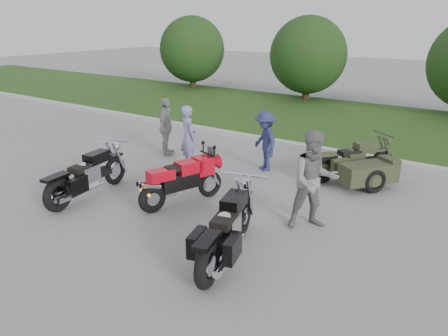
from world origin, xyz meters
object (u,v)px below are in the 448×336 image
Objects in this scene: sportbike_red at (180,180)px; cruiser_sidecar at (361,168)px; person_grey at (314,181)px; person_denim at (265,141)px; person_back at (166,127)px; cruiser_right at (226,233)px; person_stripe at (188,137)px; cruiser_left at (85,178)px.

cruiser_sidecar is at bearing 69.39° from sportbike_red.
person_grey reaches higher than person_denim.
person_grey reaches higher than sportbike_red.
person_back is (-5.49, 1.93, -0.11)m from person_grey.
cruiser_right reaches higher than sportbike_red.
person_back reaches higher than cruiser_right.
sportbike_red is 2.58m from person_stripe.
person_denim is (-2.44, 2.40, -0.17)m from person_grey.
cruiser_sidecar is (0.67, 4.72, -0.08)m from cruiser_right.
cruiser_left is 3.62m from person_back.
person_stripe is at bearing 119.23° from person_grey.
person_stripe is 2.04m from person_denim.
person_back is at bearing 155.47° from sportbike_red.
cruiser_sidecar is (4.75, 4.34, -0.06)m from cruiser_left.
cruiser_left is 5.01m from person_grey.
person_grey is 1.13× the size of person_back.
sportbike_red is at bearing -59.89° from person_denim.
person_stripe is at bearing -116.18° from person_denim.
person_back is (-0.76, 3.52, 0.35)m from cruiser_left.
cruiser_right is (2.11, -1.33, -0.07)m from sportbike_red.
cruiser_right is 4.98m from person_stripe.
person_denim is (2.29, 3.99, 0.30)m from cruiser_left.
sportbike_red is 2.86m from person_grey.
cruiser_left is 4.61m from person_denim.
person_stripe is (-4.27, -1.29, 0.41)m from cruiser_sidecar.
person_back reaches higher than cruiser_left.
person_stripe is 1.00× the size of person_back.
sportbike_red is 2.18m from cruiser_left.
person_back is (-2.72, 2.57, 0.27)m from sportbike_red.
person_denim is at bearing 96.55° from cruiser_right.
sportbike_red is 4.39m from cruiser_sidecar.
cruiser_right is at bearing -31.55° from person_denim.
person_denim is (1.81, 0.95, -0.05)m from person_stripe.
cruiser_sidecar is 5.58m from person_back.
person_denim is (-1.79, 4.37, 0.28)m from cruiser_right.
cruiser_sidecar is 1.32× the size of person_back.
person_grey is at bearing 31.75° from sportbike_red.
cruiser_left is 4.09m from cruiser_right.
person_grey reaches higher than cruiser_left.
cruiser_left is at bearing 163.85° from person_back.
sportbike_red is at bearing 17.64° from cruiser_left.
person_denim is at bearing 52.01° from cruiser_left.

